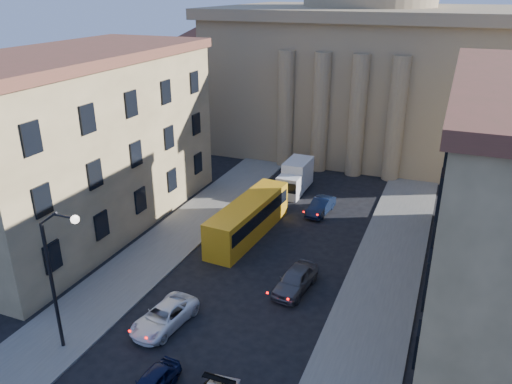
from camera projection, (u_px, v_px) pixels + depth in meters
sidewalk_left at (146, 261)px, 37.68m from camera, size 5.00×60.00×0.15m
sidewalk_right at (373, 312)px, 31.79m from camera, size 5.00×60.00×0.15m
church at (365, 50)px, 62.32m from camera, size 68.02×28.76×36.60m
building_left at (79, 141)px, 41.24m from camera, size 11.60×26.60×14.70m
street_lamp at (57, 270)px, 26.59m from camera, size 2.62×0.44×8.83m
car_left_near at (152, 383)px, 25.37m from camera, size 1.76×3.69×1.22m
car_left_mid at (164, 316)px, 30.38m from camera, size 2.80×5.06×1.34m
car_right_far at (295, 280)px, 33.98m from camera, size 2.38×4.83×1.58m
car_right_distant at (321, 206)px, 45.52m from camera, size 1.93×4.38×1.40m
city_bus at (248, 217)px, 41.18m from camera, size 3.25×10.92×3.03m
box_truck at (295, 178)px, 50.21m from camera, size 2.27×5.58×3.05m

